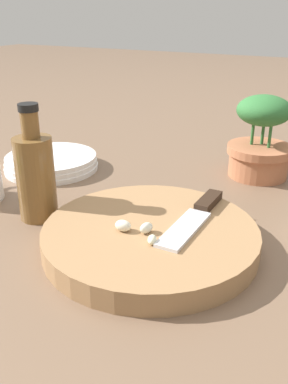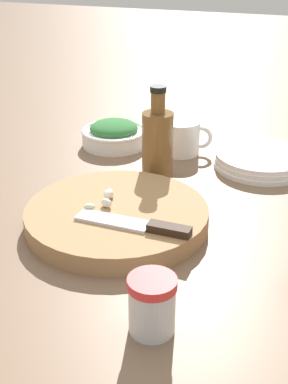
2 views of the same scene
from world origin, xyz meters
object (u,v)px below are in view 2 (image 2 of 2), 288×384
(herb_bowl, at_px, (114,134))
(garlic_cloves, at_px, (104,199))
(cutting_board, at_px, (117,216))
(plate_stack, at_px, (261,160))
(chef_knife, at_px, (140,225))
(oil_bottle, at_px, (158,143))
(coffee_mug, at_px, (181,137))
(spice_jar, at_px, (152,305))

(herb_bowl, bearing_deg, garlic_cloves, 20.05)
(cutting_board, relative_size, garlic_cloves, 4.29)
(cutting_board, relative_size, herb_bowl, 2.05)
(cutting_board, distance_m, herb_bowl, 0.37)
(plate_stack, bearing_deg, chef_knife, -19.40)
(oil_bottle, bearing_deg, cutting_board, -0.88)
(coffee_mug, relative_size, plate_stack, 0.57)
(cutting_board, xyz_separation_m, plate_stack, (-0.32, 0.19, -0.00))
(herb_bowl, bearing_deg, chef_knife, 27.92)
(cutting_board, bearing_deg, spice_jar, 31.72)
(herb_bowl, height_order, coffee_mug, coffee_mug)
(plate_stack, height_order, oil_bottle, oil_bottle)
(herb_bowl, distance_m, oil_bottle, 0.21)
(cutting_board, distance_m, spice_jar, 0.27)
(cutting_board, height_order, oil_bottle, oil_bottle)
(cutting_board, bearing_deg, herb_bowl, -156.64)
(plate_stack, bearing_deg, coffee_mug, -96.02)
(chef_knife, bearing_deg, herb_bowl, 29.41)
(chef_knife, distance_m, oil_bottle, 0.26)
(cutting_board, xyz_separation_m, garlic_cloves, (-0.01, -0.03, 0.02))
(coffee_mug, bearing_deg, chef_knife, 6.84)
(garlic_cloves, distance_m, coffee_mug, 0.34)
(plate_stack, relative_size, oil_bottle, 1.05)
(garlic_cloves, distance_m, plate_stack, 0.38)
(cutting_board, relative_size, spice_jar, 4.03)
(chef_knife, height_order, herb_bowl, herb_bowl)
(garlic_cloves, xyz_separation_m, coffee_mug, (-0.34, 0.04, -0.00))
(coffee_mug, bearing_deg, cutting_board, -1.84)
(spice_jar, xyz_separation_m, oil_bottle, (-0.43, -0.14, 0.04))
(herb_bowl, height_order, oil_bottle, oil_bottle)
(plate_stack, xyz_separation_m, oil_bottle, (0.12, -0.19, 0.06))
(cutting_board, relative_size, oil_bottle, 1.64)
(garlic_cloves, xyz_separation_m, spice_jar, (0.24, 0.17, -0.00))
(coffee_mug, xyz_separation_m, oil_bottle, (0.14, -0.01, 0.04))
(chef_knife, xyz_separation_m, spice_jar, (0.18, 0.08, 0.00))
(garlic_cloves, height_order, oil_bottle, oil_bottle)
(garlic_cloves, bearing_deg, oil_bottle, 171.53)
(garlic_cloves, xyz_separation_m, oil_bottle, (-0.19, 0.03, 0.03))
(garlic_cloves, bearing_deg, herb_bowl, -159.95)
(spice_jar, relative_size, plate_stack, 0.39)
(herb_bowl, bearing_deg, cutting_board, 23.36)
(garlic_cloves, height_order, plate_stack, garlic_cloves)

